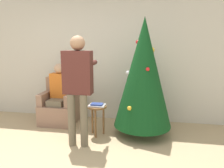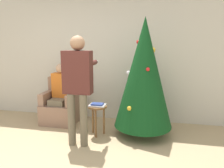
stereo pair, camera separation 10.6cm
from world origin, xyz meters
The scene contains 8 objects.
wall_back centered at (0.00, 2.23, 1.35)m, with size 8.00×0.06×2.70m.
christmas_tree centered at (1.05, 1.47, 1.12)m, with size 1.01×1.01×2.07m.
armchair centered at (-0.66, 1.78, 0.33)m, with size 0.69×0.62×0.92m.
person_seated centered at (-0.66, 1.76, 0.66)m, with size 0.36×0.46×1.22m.
person_standing centered at (0.06, 0.90, 1.06)m, with size 0.46×0.57×1.75m.
side_stool centered at (0.26, 1.30, 0.43)m, with size 0.34×0.34×0.54m.
laptop centered at (0.26, 1.30, 0.55)m, with size 0.28×0.22×0.02m.
book centered at (0.26, 1.30, 0.57)m, with size 0.21×0.15×0.02m.
Camera 2 is at (1.28, -2.28, 1.65)m, focal length 35.00 mm.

